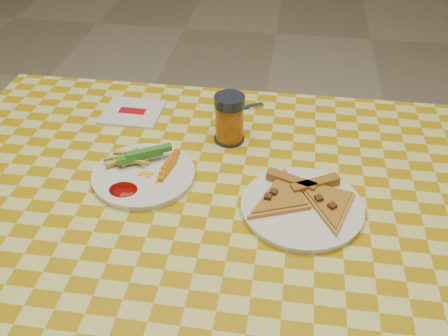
% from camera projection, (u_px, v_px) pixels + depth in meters
% --- Properties ---
extents(table, '(1.28, 0.88, 0.76)m').
position_uv_depth(table, '(214.00, 220.00, 1.06)').
color(table, silver).
rests_on(table, ground).
extents(plate_left, '(0.27, 0.27, 0.01)m').
position_uv_depth(plate_left, '(144.00, 176.00, 1.05)').
color(plate_left, white).
rests_on(plate_left, table).
extents(plate_right, '(0.24, 0.24, 0.01)m').
position_uv_depth(plate_right, '(302.00, 208.00, 0.97)').
color(plate_right, white).
rests_on(plate_right, table).
extents(fries_veggies, '(0.18, 0.17, 0.04)m').
position_uv_depth(fries_veggies, '(141.00, 165.00, 1.06)').
color(fries_veggies, gold).
rests_on(fries_veggies, plate_left).
extents(pizza_slices, '(0.29, 0.24, 0.02)m').
position_uv_depth(pizza_slices, '(304.00, 198.00, 0.98)').
color(pizza_slices, gold).
rests_on(pizza_slices, plate_right).
extents(drink_glass, '(0.07, 0.07, 0.12)m').
position_uv_depth(drink_glass, '(229.00, 119.00, 1.14)').
color(drink_glass, black).
rests_on(drink_glass, table).
extents(napkin, '(0.15, 0.14, 0.01)m').
position_uv_depth(napkin, '(132.00, 112.00, 1.26)').
color(napkin, silver).
rests_on(napkin, table).
extents(fork, '(0.12, 0.07, 0.01)m').
position_uv_depth(fork, '(240.00, 108.00, 1.28)').
color(fork, navy).
rests_on(fork, table).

